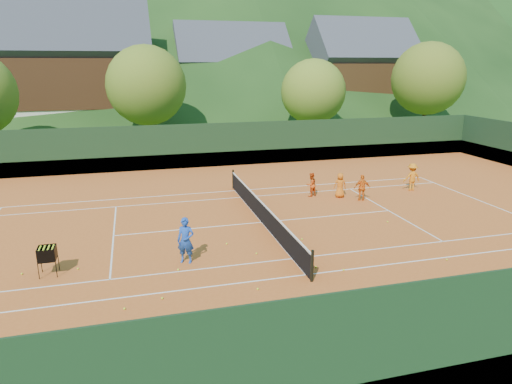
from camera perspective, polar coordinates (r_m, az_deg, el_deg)
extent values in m
plane|color=#2B4D18|center=(20.56, 0.73, -3.86)|extent=(400.00, 400.00, 0.00)
cube|color=#BC541E|center=(20.56, 0.73, -3.83)|extent=(40.00, 24.00, 0.02)
imported|color=#1B48B2|center=(16.45, -8.78, -6.00)|extent=(0.72, 0.60, 1.68)
imported|color=#DB4E13|center=(24.57, 6.91, 0.92)|extent=(0.76, 0.68, 1.28)
imported|color=orange|center=(24.20, 13.12, 0.52)|extent=(0.87, 0.56, 1.38)
imported|color=orange|center=(24.58, 10.46, 0.84)|extent=(0.73, 0.57, 1.33)
imported|color=orange|center=(26.95, 18.91, 1.79)|extent=(1.00, 0.57, 1.54)
sphere|color=#C8F629|center=(16.29, 7.50, -9.26)|extent=(0.07, 0.07, 0.07)
sphere|color=#C8F629|center=(18.64, 5.76, -5.88)|extent=(0.07, 0.07, 0.07)
sphere|color=#C8F629|center=(17.55, -27.23, -9.08)|extent=(0.07, 0.07, 0.07)
sphere|color=#C8F629|center=(14.46, -11.64, -12.87)|extent=(0.07, 0.07, 0.07)
sphere|color=#C8F629|center=(12.76, -6.18, -16.82)|extent=(0.07, 0.07, 0.07)
sphere|color=#C8F629|center=(17.22, 0.06, -7.69)|extent=(0.07, 0.07, 0.07)
sphere|color=#C8F629|center=(16.17, -9.71, -9.54)|extent=(0.07, 0.07, 0.07)
sphere|color=#C8F629|center=(16.22, 10.90, -9.53)|extent=(0.07, 0.07, 0.07)
sphere|color=#C8F629|center=(21.36, 16.13, -3.59)|extent=(0.07, 0.07, 0.07)
sphere|color=#C8F629|center=(18.14, -3.68, -6.46)|extent=(0.07, 0.07, 0.07)
sphere|color=#C8F629|center=(17.17, -21.36, -8.91)|extent=(0.07, 0.07, 0.07)
sphere|color=#C8F629|center=(14.70, 0.21, -12.02)|extent=(0.07, 0.07, 0.07)
sphere|color=#C8F629|center=(13.45, -1.30, -14.86)|extent=(0.07, 0.07, 0.07)
sphere|color=#C8F629|center=(14.17, -16.12, -13.83)|extent=(0.07, 0.07, 0.07)
sphere|color=#C8F629|center=(11.50, -13.33, -21.30)|extent=(0.07, 0.07, 0.07)
sphere|color=#C8F629|center=(12.47, -11.14, -17.89)|extent=(0.07, 0.07, 0.07)
sphere|color=#C8F629|center=(12.59, -5.87, -17.31)|extent=(0.07, 0.07, 0.07)
sphere|color=#C8F629|center=(18.08, 22.74, -7.80)|extent=(0.07, 0.07, 0.07)
sphere|color=#C8F629|center=(15.01, 25.74, -13.10)|extent=(0.07, 0.07, 0.07)
sphere|color=#C8F629|center=(13.72, -3.12, -14.22)|extent=(0.07, 0.07, 0.07)
cube|color=white|center=(26.27, 26.54, -1.13)|extent=(0.06, 10.97, 0.00)
cube|color=white|center=(15.76, 6.28, -10.24)|extent=(23.77, 0.06, 0.00)
cube|color=white|center=(25.63, -2.62, 0.17)|extent=(23.77, 0.06, 0.00)
cube|color=silver|center=(16.91, 4.58, -8.30)|extent=(23.77, 0.06, 0.00)
cube|color=silver|center=(24.34, -1.91, -0.66)|extent=(23.77, 0.06, 0.00)
cube|color=white|center=(19.89, -17.38, -5.24)|extent=(0.06, 8.23, 0.00)
cube|color=silver|center=(23.05, 16.24, -2.26)|extent=(0.06, 8.23, 0.00)
cube|color=white|center=(20.55, 0.73, -3.80)|extent=(12.80, 0.06, 0.00)
cube|color=silver|center=(20.55, 0.73, -3.80)|extent=(0.06, 10.97, 0.00)
cube|color=black|center=(20.41, 0.74, -2.62)|extent=(0.03, 11.97, 0.90)
cube|color=white|center=(20.27, 0.74, -1.35)|extent=(0.05, 11.97, 0.06)
cylinder|color=black|center=(15.10, 7.03, -9.16)|extent=(0.10, 0.10, 1.10)
cylinder|color=black|center=(25.96, -2.87, 1.62)|extent=(0.10, 0.10, 1.10)
cube|color=black|center=(31.54, -5.25, 5.87)|extent=(40.00, 0.05, 3.00)
cube|color=#185625|center=(31.73, -5.21, 4.09)|extent=(40.40, 0.05, 1.00)
cube|color=black|center=(10.06, 20.77, -17.77)|extent=(40.00, 0.05, 3.00)
cylinder|color=black|center=(16.86, -25.54, -8.96)|extent=(0.02, 0.02, 0.55)
cylinder|color=black|center=(16.76, -23.68, -8.88)|extent=(0.02, 0.02, 0.55)
cylinder|color=black|center=(17.36, -25.24, -8.22)|extent=(0.02, 0.02, 0.55)
cylinder|color=black|center=(17.26, -23.43, -8.14)|extent=(0.02, 0.02, 0.55)
cube|color=black|center=(16.95, -24.58, -7.69)|extent=(0.55, 0.55, 0.02)
cube|color=black|center=(16.62, -24.81, -7.35)|extent=(0.55, 0.02, 0.45)
cube|color=black|center=(17.12, -24.53, -6.64)|extent=(0.55, 0.02, 0.45)
cube|color=black|center=(16.92, -25.59, -7.03)|extent=(0.02, 0.55, 0.45)
cube|color=black|center=(16.82, -23.74, -6.94)|extent=(0.02, 0.55, 0.45)
sphere|color=#CCE526|center=(16.65, -25.55, -6.68)|extent=(0.07, 0.07, 0.07)
sphere|color=#CCE526|center=(16.78, -25.47, -6.51)|extent=(0.07, 0.07, 0.07)
sphere|color=#CCE526|center=(16.90, -25.39, -6.34)|extent=(0.07, 0.07, 0.07)
sphere|color=#CCE526|center=(17.03, -25.32, -6.17)|extent=(0.07, 0.07, 0.07)
sphere|color=#CCE526|center=(16.63, -25.08, -6.66)|extent=(0.07, 0.07, 0.07)
sphere|color=#CCE526|center=(16.75, -25.01, -6.48)|extent=(0.07, 0.07, 0.07)
sphere|color=#CCE526|center=(16.88, -24.93, -6.31)|extent=(0.07, 0.07, 0.07)
sphere|color=#CCE526|center=(17.00, -24.86, -6.15)|extent=(0.07, 0.07, 0.07)
sphere|color=#CCE526|center=(16.60, -24.62, -6.63)|extent=(0.07, 0.07, 0.07)
sphere|color=#CCE526|center=(16.73, -24.55, -6.46)|extent=(0.07, 0.07, 0.07)
sphere|color=#CCE526|center=(16.85, -24.48, -6.29)|extent=(0.07, 0.07, 0.07)
sphere|color=#CCE526|center=(16.98, -24.41, -6.12)|extent=(0.07, 0.07, 0.07)
sphere|color=#CCE526|center=(16.58, -24.15, -6.61)|extent=(0.07, 0.07, 0.07)
sphere|color=#CCE526|center=(16.70, -24.08, -6.44)|extent=(0.07, 0.07, 0.07)
sphere|color=#CCE526|center=(16.83, -24.02, -6.27)|extent=(0.07, 0.07, 0.07)
sphere|color=#CCE526|center=(16.96, -23.95, -6.10)|extent=(0.07, 0.07, 0.07)
cube|color=beige|center=(49.16, -20.74, 8.38)|extent=(12.00, 9.00, 2.88)
cube|color=#341C0E|center=(48.88, -21.17, 12.65)|extent=(12.24, 9.18, 4.48)
cube|color=#3C3C43|center=(48.86, -21.51, 15.96)|extent=(13.80, 9.93, 9.93)
cube|color=beige|center=(54.12, -3.04, 9.76)|extent=(11.00, 8.00, 2.52)
cube|color=#341F0E|center=(53.88, -3.09, 13.17)|extent=(11.22, 8.16, 3.92)
cube|color=#414148|center=(53.83, -3.13, 15.89)|extent=(12.65, 8.82, 8.82)
cube|color=beige|center=(55.10, 12.47, 9.62)|extent=(10.00, 8.00, 2.70)
cube|color=#351E0E|center=(54.86, 12.69, 13.20)|extent=(10.20, 8.16, 4.20)
cube|color=#43434B|center=(54.82, 12.87, 16.01)|extent=(11.50, 8.82, 8.82)
cylinder|color=#3C2818|center=(39.03, -13.17, 7.31)|extent=(0.36, 0.36, 2.88)
sphere|color=#4A6E1D|center=(38.68, -13.53, 12.82)|extent=(6.40, 6.40, 6.40)
cylinder|color=#402719|center=(41.01, 7.00, 7.74)|extent=(0.36, 0.36, 2.52)
sphere|color=#51771F|center=(40.69, 7.16, 12.33)|extent=(5.60, 5.60, 5.60)
cylinder|color=#3D2918|center=(47.61, 20.21, 8.33)|extent=(0.36, 0.36, 3.06)
sphere|color=#4C6A1C|center=(47.32, 20.68, 13.12)|extent=(6.80, 6.80, 6.80)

